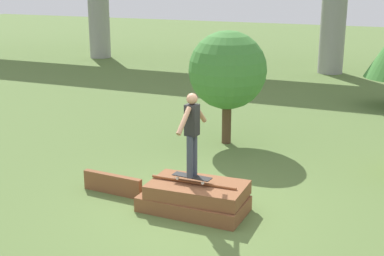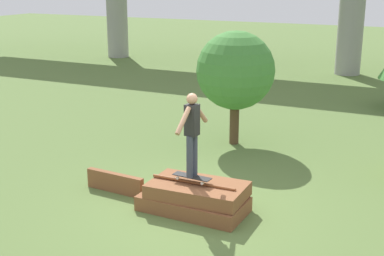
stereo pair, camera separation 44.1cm
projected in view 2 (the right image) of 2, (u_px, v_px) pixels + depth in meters
The scene contains 6 objects.
ground_plane at pixel (193, 211), 10.05m from camera, with size 80.00×80.00×0.00m, color #567038.
scrap_pile at pixel (195, 197), 9.99m from camera, with size 2.00×1.11×0.60m.
scrap_plank_loose at pixel (115, 183), 10.87m from camera, with size 1.34×0.21×0.40m.
skateboard at pixel (192, 177), 9.89m from camera, with size 0.76×0.26×0.09m.
skater at pixel (192, 129), 9.64m from camera, with size 0.24×1.08×1.57m.
tree_behind_left at pixel (235, 71), 13.54m from camera, with size 2.00×2.00×2.94m.
Camera 2 is at (3.98, -8.33, 4.28)m, focal length 50.00 mm.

